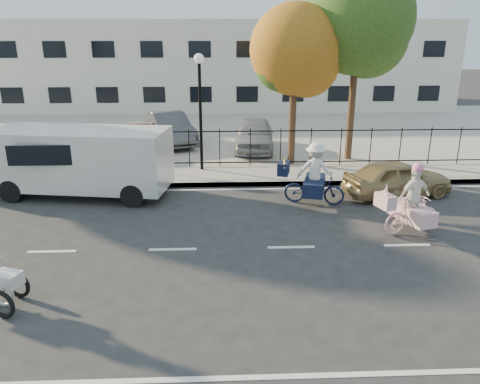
{
  "coord_description": "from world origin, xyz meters",
  "views": [
    {
      "loc": [
        1.25,
        -10.73,
        5.17
      ],
      "look_at": [
        1.75,
        1.2,
        1.1
      ],
      "focal_mm": 35.0,
      "sensor_mm": 36.0,
      "label": 1
    }
  ],
  "objects_px": {
    "gold_sedan": "(397,178)",
    "lamppost": "(200,92)",
    "white_van": "(78,159)",
    "lot_car_b": "(134,138)",
    "lot_car_c": "(170,128)",
    "bull_bike": "(314,180)",
    "lot_car_d": "(255,134)",
    "unicorn_bike": "(412,207)"
  },
  "relations": [
    {
      "from": "gold_sedan",
      "to": "lamppost",
      "type": "bearing_deg",
      "value": 52.48
    },
    {
      "from": "gold_sedan",
      "to": "white_van",
      "type": "bearing_deg",
      "value": 73.85
    },
    {
      "from": "lot_car_b",
      "to": "lot_car_c",
      "type": "height_order",
      "value": "lot_car_c"
    },
    {
      "from": "bull_bike",
      "to": "lot_car_d",
      "type": "xyz_separation_m",
      "value": [
        -1.39,
        6.77,
        0.06
      ]
    },
    {
      "from": "gold_sedan",
      "to": "lot_car_c",
      "type": "xyz_separation_m",
      "value": [
        -8.26,
        7.58,
        0.27
      ]
    },
    {
      "from": "lot_car_c",
      "to": "lamppost",
      "type": "bearing_deg",
      "value": -90.89
    },
    {
      "from": "lamppost",
      "to": "bull_bike",
      "type": "height_order",
      "value": "lamppost"
    },
    {
      "from": "gold_sedan",
      "to": "lot_car_c",
      "type": "bearing_deg",
      "value": 34.47
    },
    {
      "from": "unicorn_bike",
      "to": "lot_car_d",
      "type": "distance_m",
      "value": 9.85
    },
    {
      "from": "bull_bike",
      "to": "lot_car_b",
      "type": "height_order",
      "value": "bull_bike"
    },
    {
      "from": "unicorn_bike",
      "to": "bull_bike",
      "type": "relative_size",
      "value": 0.91
    },
    {
      "from": "unicorn_bike",
      "to": "bull_bike",
      "type": "height_order",
      "value": "bull_bike"
    },
    {
      "from": "unicorn_bike",
      "to": "white_van",
      "type": "xyz_separation_m",
      "value": [
        -9.83,
        3.58,
        0.49
      ]
    },
    {
      "from": "unicorn_bike",
      "to": "lot_car_c",
      "type": "bearing_deg",
      "value": 17.58
    },
    {
      "from": "lamppost",
      "to": "lot_car_d",
      "type": "relative_size",
      "value": 1.05
    },
    {
      "from": "bull_bike",
      "to": "lot_car_d",
      "type": "bearing_deg",
      "value": 26.72
    },
    {
      "from": "lamppost",
      "to": "lot_car_d",
      "type": "height_order",
      "value": "lamppost"
    },
    {
      "from": "lamppost",
      "to": "white_van",
      "type": "relative_size",
      "value": 0.66
    },
    {
      "from": "lamppost",
      "to": "lot_car_b",
      "type": "relative_size",
      "value": 0.98
    },
    {
      "from": "unicorn_bike",
      "to": "lot_car_b",
      "type": "xyz_separation_m",
      "value": [
        -8.94,
        9.02,
        0.03
      ]
    },
    {
      "from": "white_van",
      "to": "lot_car_d",
      "type": "distance_m",
      "value": 8.4
    },
    {
      "from": "lamppost",
      "to": "lot_car_d",
      "type": "xyz_separation_m",
      "value": [
        2.27,
        3.18,
        -2.26
      ]
    },
    {
      "from": "lot_car_c",
      "to": "lot_car_b",
      "type": "bearing_deg",
      "value": -153.08
    },
    {
      "from": "bull_bike",
      "to": "lot_car_c",
      "type": "xyz_separation_m",
      "value": [
        -5.34,
        8.17,
        0.09
      ]
    },
    {
      "from": "gold_sedan",
      "to": "lot_car_c",
      "type": "height_order",
      "value": "lot_car_c"
    },
    {
      "from": "unicorn_bike",
      "to": "lot_car_b",
      "type": "distance_m",
      "value": 12.7
    },
    {
      "from": "unicorn_bike",
      "to": "gold_sedan",
      "type": "relative_size",
      "value": 0.56
    },
    {
      "from": "lamppost",
      "to": "gold_sedan",
      "type": "distance_m",
      "value": 7.65
    },
    {
      "from": "unicorn_bike",
      "to": "lot_car_d",
      "type": "height_order",
      "value": "unicorn_bike"
    },
    {
      "from": "bull_bike",
      "to": "lot_car_d",
      "type": "relative_size",
      "value": 0.53
    },
    {
      "from": "white_van",
      "to": "lot_car_c",
      "type": "bearing_deg",
      "value": 80.77
    },
    {
      "from": "gold_sedan",
      "to": "lot_car_d",
      "type": "relative_size",
      "value": 0.87
    },
    {
      "from": "white_van",
      "to": "lot_car_b",
      "type": "distance_m",
      "value": 5.53
    },
    {
      "from": "lamppost",
      "to": "lot_car_d",
      "type": "bearing_deg",
      "value": 54.48
    },
    {
      "from": "white_van",
      "to": "lamppost",
      "type": "bearing_deg",
      "value": 40.23
    },
    {
      "from": "white_van",
      "to": "lot_car_c",
      "type": "height_order",
      "value": "white_van"
    },
    {
      "from": "white_van",
      "to": "lot_car_b",
      "type": "height_order",
      "value": "white_van"
    },
    {
      "from": "unicorn_bike",
      "to": "lot_car_b",
      "type": "bearing_deg",
      "value": 26.86
    },
    {
      "from": "bull_bike",
      "to": "lot_car_d",
      "type": "height_order",
      "value": "bull_bike"
    },
    {
      "from": "lamppost",
      "to": "lot_car_c",
      "type": "distance_m",
      "value": 5.36
    },
    {
      "from": "lamppost",
      "to": "bull_bike",
      "type": "xyz_separation_m",
      "value": [
        3.66,
        -3.59,
        -2.32
      ]
    },
    {
      "from": "lamppost",
      "to": "gold_sedan",
      "type": "height_order",
      "value": "lamppost"
    }
  ]
}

